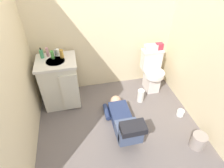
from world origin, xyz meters
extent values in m
cube|color=#675E5B|center=(0.00, 0.00, -0.02)|extent=(2.86, 2.94, 0.04)
cube|color=beige|center=(0.00, 1.01, 1.20)|extent=(2.52, 0.08, 2.40)
cube|color=beige|center=(-1.22, 0.00, 1.20)|extent=(0.08, 1.94, 2.40)
cube|color=beige|center=(1.22, 0.00, 1.20)|extent=(0.08, 1.94, 2.40)
cube|color=silver|center=(0.80, 0.63, 0.19)|extent=(0.22, 0.30, 0.38)
cylinder|color=silver|center=(0.80, 0.57, 0.38)|extent=(0.35, 0.35, 0.08)
cube|color=silver|center=(0.80, 0.76, 0.55)|extent=(0.34, 0.17, 0.34)
cube|color=silver|center=(0.80, 0.76, 0.73)|extent=(0.36, 0.19, 0.03)
cube|color=beige|center=(-0.80, 0.65, 0.39)|extent=(0.56, 0.48, 0.78)
cube|color=silver|center=(-0.80, 0.65, 0.80)|extent=(0.60, 0.52, 0.04)
cylinder|color=silver|center=(-0.80, 0.63, 0.79)|extent=(0.28, 0.28, 0.05)
cube|color=beige|center=(-0.65, 0.39, 0.37)|extent=(0.26, 0.03, 0.66)
cylinder|color=silver|center=(-0.80, 0.79, 0.87)|extent=(0.02, 0.02, 0.10)
cube|color=navy|center=(0.06, 0.00, 0.09)|extent=(0.29, 0.52, 0.17)
sphere|color=tan|center=(0.06, 0.33, 0.10)|extent=(0.19, 0.19, 0.19)
cube|color=#465371|center=(0.06, -0.36, 0.18)|extent=(0.31, 0.28, 0.20)
cube|color=#465371|center=(0.06, -0.50, 0.30)|extent=(0.31, 0.12, 0.32)
cube|color=black|center=(0.06, -0.54, 0.47)|extent=(0.31, 0.19, 0.09)
cylinder|color=navy|center=(-0.13, 0.16, 0.06)|extent=(0.08, 0.30, 0.08)
cube|color=silver|center=(0.76, 0.76, 0.80)|extent=(0.22, 0.11, 0.10)
cube|color=#B22D3F|center=(0.91, 0.76, 0.81)|extent=(0.12, 0.09, 0.11)
cylinder|color=#479E65|center=(-0.99, 0.77, 0.89)|extent=(0.06, 0.06, 0.13)
cylinder|color=black|center=(-0.99, 0.77, 0.97)|extent=(0.02, 0.02, 0.04)
cylinder|color=pink|center=(-0.91, 0.80, 0.89)|extent=(0.04, 0.04, 0.14)
cylinder|color=#4B9C45|center=(-0.83, 0.71, 0.88)|extent=(0.05, 0.05, 0.13)
cylinder|color=white|center=(-0.76, 0.79, 0.87)|extent=(0.06, 0.06, 0.11)
cylinder|color=#BF8C34|center=(-0.70, 0.71, 0.89)|extent=(0.05, 0.05, 0.13)
cylinder|color=gray|center=(0.96, -0.67, 0.11)|extent=(0.20, 0.20, 0.22)
cylinder|color=white|center=(0.50, 0.35, 0.12)|extent=(0.11, 0.11, 0.24)
cylinder|color=white|center=(1.02, -0.11, 0.05)|extent=(0.11, 0.11, 0.10)
camera|label=1|loc=(-0.49, -1.86, 2.27)|focal=29.81mm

